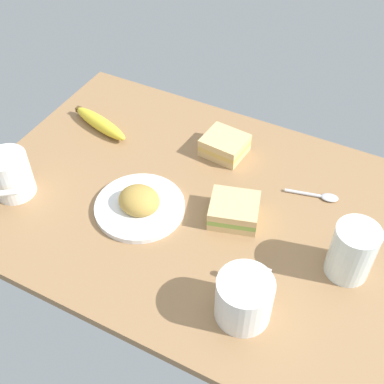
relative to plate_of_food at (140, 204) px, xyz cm
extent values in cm
cube|color=#936D47|center=(-8.59, -6.57, -2.48)|extent=(90.00, 64.00, 2.00)
cylinder|color=white|center=(0.00, 0.00, -0.88)|extent=(18.44, 18.44, 1.20)
ellipsoid|color=#B28C3F|center=(0.00, 0.00, 1.04)|extent=(8.51, 7.66, 5.27)
cylinder|color=white|center=(-28.09, 12.57, 3.05)|extent=(9.58, 9.58, 9.05)
cylinder|color=brown|center=(-28.09, 12.57, 7.08)|extent=(8.43, 8.43, 0.40)
cylinder|color=white|center=(-28.03, 6.05, 3.50)|extent=(4.32, 1.24, 1.20)
cylinder|color=white|center=(25.82, 7.66, 3.41)|extent=(8.37, 8.37, 9.77)
cylinder|color=black|center=(25.82, 7.66, 7.79)|extent=(7.37, 7.37, 0.40)
cylinder|color=white|center=(22.51, 12.29, 3.90)|extent=(3.76, 3.17, 1.20)
cube|color=#DBB77A|center=(-17.98, -6.96, -0.68)|extent=(11.59, 10.94, 1.60)
cube|color=#8CB24C|center=(-17.98, -6.96, 0.72)|extent=(11.59, 10.94, 1.20)
cube|color=#DBB77A|center=(-17.98, -6.96, 2.12)|extent=(11.59, 10.94, 1.60)
cube|color=#DBB77A|center=(-8.05, -23.69, -0.68)|extent=(9.91, 9.08, 1.60)
cube|color=#D8B259|center=(-8.05, -23.69, 0.72)|extent=(9.91, 9.08, 1.20)
cube|color=#DBB77A|center=(-8.05, -23.69, 2.12)|extent=(9.91, 9.08, 1.60)
cylinder|color=silver|center=(-41.42, -4.37, 4.09)|extent=(7.97, 7.97, 11.13)
cylinder|color=white|center=(-41.42, -4.37, 1.81)|extent=(7.17, 7.17, 6.58)
ellipsoid|color=yellow|center=(21.82, -17.88, 0.21)|extent=(17.50, 7.79, 3.38)
cube|color=#4C3819|center=(29.71, -20.04, 0.21)|extent=(1.20, 1.20, 1.20)
ellipsoid|color=silver|center=(-33.67, -20.48, -1.08)|extent=(4.05, 3.16, 0.80)
cylinder|color=silver|center=(-28.24, -19.21, -1.13)|extent=(7.51, 2.40, 0.70)
camera|label=1|loc=(-40.88, 56.12, 74.54)|focal=46.82mm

